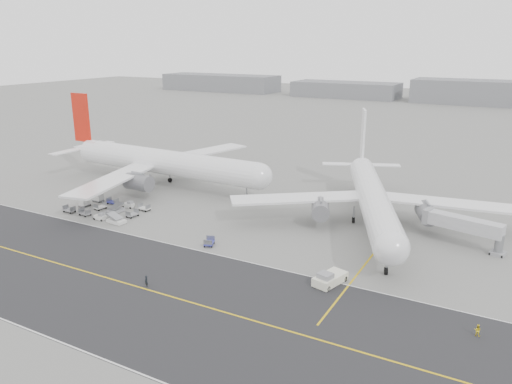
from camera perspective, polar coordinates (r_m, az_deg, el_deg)
The scene contains 11 objects.
ground at distance 92.91m, azimuth -6.91°, elevation -5.93°, with size 700.00×700.00×0.00m, color gray.
taxiway at distance 77.31m, azimuth -11.64°, elevation -11.06°, with size 220.00×59.00×0.03m.
horizon_buildings at distance 331.95m, azimuth 25.21°, elevation 9.01°, with size 520.00×28.00×28.00m, color slate, non-canonical shape.
airliner_a at distance 129.70m, azimuth -10.85°, elevation 3.43°, with size 64.81×64.04×22.34m.
airliner_b at distance 102.90m, azimuth 13.13°, elevation -0.56°, with size 54.39×55.52×20.16m.
pushback_tug at distance 78.33m, azimuth 8.40°, elevation -9.76°, with size 4.22×7.80×2.20m.
jet_bridge at distance 97.70m, azimuth 22.66°, elevation -3.56°, with size 15.00×5.93×5.60m.
gse_cluster at distance 114.39m, azimuth -16.58°, elevation -2.13°, with size 21.77×16.49×1.96m, color gray, non-canonical shape.
stray_dolly at distance 92.03m, azimuth -5.36°, elevation -6.11°, with size 1.57×2.54×1.57m, color silver, non-canonical shape.
ground_crew_a at distance 78.46m, azimuth -12.43°, elevation -9.93°, with size 0.67×0.44×1.85m, color black.
ground_crew_b at distance 70.96m, azimuth 23.98°, elevation -14.23°, with size 0.79×0.62×1.63m, color yellow.
Camera 1 is at (50.47, -69.40, 35.62)m, focal length 35.00 mm.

